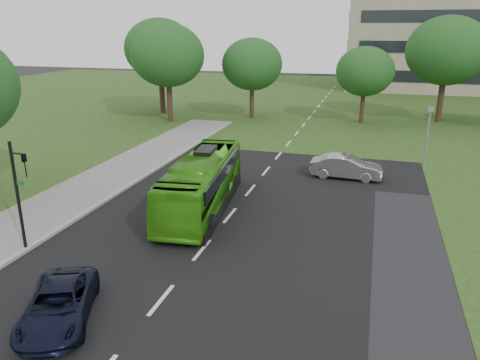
{
  "coord_description": "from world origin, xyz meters",
  "views": [
    {
      "loc": [
        6.58,
        -18.83,
        9.03
      ],
      "look_at": [
        0.24,
        3.02,
        1.6
      ],
      "focal_mm": 35.0,
      "sensor_mm": 36.0,
      "label": 1
    }
  ],
  "objects": [
    {
      "name": "street_surfaces",
      "position": [
        -0.38,
        22.75,
        0.03
      ],
      "size": [
        120.0,
        120.0,
        0.15
      ],
      "color": "black",
      "rests_on": "ground"
    },
    {
      "name": "ground",
      "position": [
        0.0,
        0.0,
        0.0
      ],
      "size": [
        160.0,
        160.0,
        0.0
      ],
      "primitive_type": "plane",
      "color": "black",
      "rests_on": "ground"
    },
    {
      "name": "sedan",
      "position": [
        5.15,
        10.0,
        0.73
      ],
      "size": [
        4.45,
        1.65,
        1.45
      ],
      "primitive_type": "imported",
      "rotation": [
        0.0,
        0.0,
        1.55
      ],
      "color": "#A6A7AB",
      "rests_on": "ground"
    },
    {
      "name": "tree_park_c",
      "position": [
        5.32,
        28.71,
        5.01
      ],
      "size": [
        5.56,
        5.56,
        7.39
      ],
      "color": "black",
      "rests_on": "ground"
    },
    {
      "name": "tree_park_a",
      "position": [
        -13.25,
        24.22,
        6.47
      ],
      "size": [
        7.17,
        7.17,
        9.53
      ],
      "color": "black",
      "rests_on": "ground"
    },
    {
      "name": "bus",
      "position": [
        -1.71,
        2.64,
        1.39
      ],
      "size": [
        3.42,
        10.17,
        2.78
      ],
      "primitive_type": "imported",
      "rotation": [
        0.0,
        0.0,
        0.11
      ],
      "color": "#3C9F14",
      "rests_on": "ground"
    },
    {
      "name": "camera_pole",
      "position": [
        10.0,
        13.23,
        2.71
      ],
      "size": [
        0.41,
        0.38,
        4.21
      ],
      "rotation": [
        0.0,
        0.0,
        -0.26
      ],
      "color": "gray",
      "rests_on": "ground"
    },
    {
      "name": "tree_park_f",
      "position": [
        -16.19,
        28.7,
        6.84
      ],
      "size": [
        7.54,
        7.54,
        10.07
      ],
      "color": "black",
      "rests_on": "ground"
    },
    {
      "name": "tree_park_d",
      "position": [
        12.72,
        31.33,
        6.91
      ],
      "size": [
        7.72,
        7.72,
        10.21
      ],
      "color": "black",
      "rests_on": "ground"
    },
    {
      "name": "traffic_light",
      "position": [
        -7.05,
        -4.08,
        2.79
      ],
      "size": [
        0.76,
        0.19,
        4.75
      ],
      "rotation": [
        0.0,
        0.0,
        0.01
      ],
      "color": "black",
      "rests_on": "ground"
    },
    {
      "name": "tree_park_b",
      "position": [
        -5.88,
        28.48,
        5.46
      ],
      "size": [
        6.18,
        6.18,
        8.1
      ],
      "color": "black",
      "rests_on": "ground"
    },
    {
      "name": "suv",
      "position": [
        -2.61,
        -8.0,
        0.6
      ],
      "size": [
        3.54,
        4.74,
        1.2
      ],
      "primitive_type": "imported",
      "rotation": [
        0.0,
        0.0,
        0.41
      ],
      "color": "black",
      "rests_on": "ground"
    }
  ]
}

